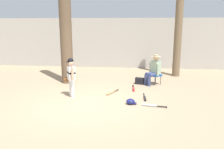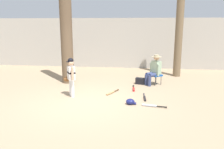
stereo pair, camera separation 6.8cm
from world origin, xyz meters
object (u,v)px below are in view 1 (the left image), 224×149
(tree_near_player, at_px, (65,13))
(batting_helmet_navy, at_px, (131,102))
(tree_behind_spectator, at_px, (178,27))
(bat_red_barrel, at_px, (133,89))
(young_ballplayer, at_px, (71,75))
(seated_spectator, at_px, (154,69))
(handbag_beside_stool, at_px, (140,81))
(bat_black_composite, at_px, (145,98))
(folding_stool, at_px, (155,75))
(bat_wood_tan, at_px, (111,93))
(bat_aluminum_silver, at_px, (152,106))

(tree_near_player, height_order, batting_helmet_navy, tree_near_player)
(tree_near_player, bearing_deg, tree_behind_spectator, 20.79)
(tree_behind_spectator, distance_m, bat_red_barrel, 3.87)
(young_ballplayer, distance_m, seated_spectator, 3.39)
(tree_near_player, relative_size, handbag_beside_stool, 18.36)
(bat_black_composite, height_order, bat_red_barrel, same)
(folding_stool, height_order, bat_red_barrel, folding_stool)
(young_ballplayer, relative_size, bat_wood_tan, 1.93)
(handbag_beside_stool, bearing_deg, tree_behind_spectator, 45.22)
(tree_behind_spectator, xyz_separation_m, young_ballplayer, (-3.97, -3.59, -1.48))
(young_ballplayer, distance_m, bat_red_barrel, 2.41)
(tree_behind_spectator, bearing_deg, bat_aluminum_silver, -107.46)
(bat_red_barrel, relative_size, bat_wood_tan, 1.06)
(tree_near_player, distance_m, young_ballplayer, 2.83)
(young_ballplayer, height_order, bat_wood_tan, young_ballplayer)
(handbag_beside_stool, relative_size, bat_black_composite, 0.47)
(seated_spectator, xyz_separation_m, bat_black_composite, (-0.39, -1.85, -0.61))
(young_ballplayer, height_order, folding_stool, young_ballplayer)
(tree_behind_spectator, distance_m, folding_stool, 2.72)
(handbag_beside_stool, relative_size, bat_wood_tan, 0.50)
(bat_black_composite, bearing_deg, tree_behind_spectator, 66.83)
(young_ballplayer, relative_size, batting_helmet_navy, 4.13)
(folding_stool, distance_m, seated_spectator, 0.29)
(bat_wood_tan, bearing_deg, folding_stool, 42.33)
(folding_stool, bearing_deg, bat_aluminum_silver, -96.14)
(handbag_beside_stool, xyz_separation_m, batting_helmet_navy, (-0.28, -2.44, -0.05))
(young_ballplayer, relative_size, folding_stool, 2.33)
(bat_black_composite, bearing_deg, batting_helmet_navy, -127.88)
(seated_spectator, bearing_deg, bat_red_barrel, -133.15)
(young_ballplayer, distance_m, bat_aluminum_silver, 2.80)
(seated_spectator, bearing_deg, batting_helmet_navy, -108.88)
(tree_near_player, xyz_separation_m, bat_wood_tan, (1.98, -1.37, -2.76))
(folding_stool, xyz_separation_m, bat_red_barrel, (-0.85, -0.89, -0.33))
(bat_red_barrel, bearing_deg, tree_behind_spectator, 53.03)
(tree_near_player, xyz_separation_m, handbag_beside_stool, (2.97, 0.06, -2.66))
(tree_behind_spectator, relative_size, bat_red_barrel, 7.07)
(seated_spectator, bearing_deg, bat_aluminum_silver, -94.54)
(bat_wood_tan, xyz_separation_m, batting_helmet_navy, (0.71, -1.01, 0.05))
(bat_aluminum_silver, bearing_deg, tree_behind_spectator, 72.54)
(folding_stool, relative_size, bat_black_composite, 0.78)
(bat_black_composite, bearing_deg, bat_red_barrel, 110.87)
(tree_near_player, relative_size, young_ballplayer, 4.78)
(tree_behind_spectator, height_order, batting_helmet_navy, tree_behind_spectator)
(young_ballplayer, relative_size, seated_spectator, 1.09)
(folding_stool, bearing_deg, bat_red_barrel, -133.91)
(bat_wood_tan, bearing_deg, bat_black_composite, -20.74)
(bat_black_composite, bearing_deg, seated_spectator, 78.24)
(handbag_beside_stool, distance_m, bat_aluminum_silver, 2.60)
(folding_stool, relative_size, bat_aluminum_silver, 0.79)
(tree_behind_spectator, height_order, seated_spectator, tree_behind_spectator)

